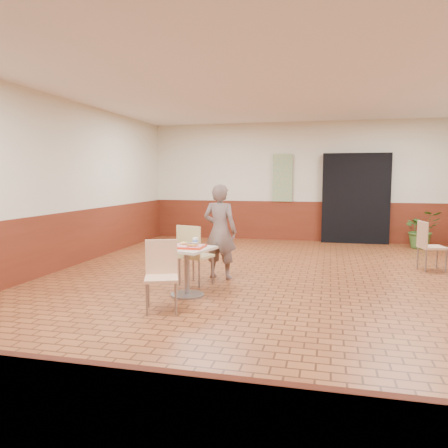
% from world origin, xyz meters
% --- Properties ---
extents(room_shell, '(8.01, 10.01, 3.01)m').
position_xyz_m(room_shell, '(0.00, 0.00, 1.50)').
color(room_shell, brown).
rests_on(room_shell, ground).
extents(wainscot_band, '(8.00, 10.00, 1.00)m').
position_xyz_m(wainscot_band, '(0.00, 0.00, 0.50)').
color(wainscot_band, '#5B2111').
rests_on(wainscot_band, ground).
extents(corridor_doorway, '(1.60, 0.22, 2.20)m').
position_xyz_m(corridor_doorway, '(1.20, 4.88, 1.10)').
color(corridor_doorway, black).
rests_on(corridor_doorway, ground).
extents(promo_poster, '(0.50, 0.03, 1.20)m').
position_xyz_m(promo_poster, '(-0.60, 4.94, 1.60)').
color(promo_poster, gray).
rests_on(promo_poster, wainscot_band).
extents(main_table, '(0.64, 0.64, 0.67)m').
position_xyz_m(main_table, '(-1.29, -0.68, 0.45)').
color(main_table, beige).
rests_on(main_table, ground).
extents(chair_main_front, '(0.51, 0.51, 0.85)m').
position_xyz_m(chair_main_front, '(-1.40, -1.34, 0.48)').
color(chair_main_front, '#E9B68C').
rests_on(chair_main_front, ground).
extents(chair_main_back, '(0.53, 0.53, 0.91)m').
position_xyz_m(chair_main_back, '(-1.39, -0.09, 0.51)').
color(chair_main_back, '#CABA79').
rests_on(chair_main_back, ground).
extents(customer, '(0.60, 0.43, 1.52)m').
position_xyz_m(customer, '(-1.11, 0.44, 0.76)').
color(customer, '#715D57').
rests_on(customer, ground).
extents(serving_tray, '(0.48, 0.37, 0.03)m').
position_xyz_m(serving_tray, '(-1.29, -0.68, 0.69)').
color(serving_tray, red).
rests_on(serving_tray, main_table).
extents(ring_donut, '(0.13, 0.13, 0.03)m').
position_xyz_m(ring_donut, '(-1.36, -0.60, 0.72)').
color(ring_donut, '#ECB656').
rests_on(ring_donut, serving_tray).
extents(long_john_donut, '(0.16, 0.09, 0.05)m').
position_xyz_m(long_john_donut, '(-1.19, -0.75, 0.72)').
color(long_john_donut, gold).
rests_on(long_john_donut, serving_tray).
extents(paper_cup, '(0.07, 0.07, 0.09)m').
position_xyz_m(paper_cup, '(-1.20, -0.58, 0.75)').
color(paper_cup, white).
rests_on(paper_cup, serving_tray).
extents(chair_second_left, '(0.47, 0.47, 0.86)m').
position_xyz_m(chair_second_left, '(2.27, 1.88, 0.48)').
color(chair_second_left, tan).
rests_on(chair_second_left, ground).
extents(potted_plant, '(0.92, 0.85, 0.87)m').
position_xyz_m(potted_plant, '(2.63, 4.40, 0.43)').
color(potted_plant, '#3A6327').
rests_on(potted_plant, ground).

